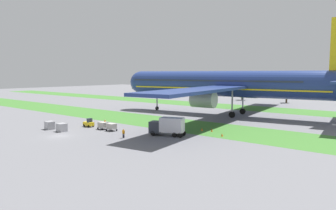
% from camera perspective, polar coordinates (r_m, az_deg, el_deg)
% --- Properties ---
extents(ground_plane, '(400.00, 400.00, 0.00)m').
position_cam_1_polar(ground_plane, '(64.57, -19.06, -5.34)').
color(ground_plane, slate).
extents(grass_strip_near, '(320.00, 15.85, 0.01)m').
position_cam_1_polar(grass_strip_near, '(80.85, -3.33, -2.84)').
color(grass_strip_near, '#3D752D').
rests_on(grass_strip_near, ground).
extents(grass_strip_far, '(320.00, 15.85, 0.01)m').
position_cam_1_polar(grass_strip_far, '(116.57, 11.37, -0.29)').
color(grass_strip_far, '#3D752D').
rests_on(grass_strip_far, ground).
extents(airliner, '(70.12, 86.65, 25.33)m').
position_cam_1_polar(airliner, '(91.88, 11.11, 3.79)').
color(airliner, navy).
rests_on(airliner, ground).
extents(baggage_tug, '(2.62, 1.34, 1.97)m').
position_cam_1_polar(baggage_tug, '(73.71, -14.13, -3.21)').
color(baggage_tug, yellow).
rests_on(baggage_tug, ground).
extents(cargo_dolly_lead, '(2.22, 1.53, 1.55)m').
position_cam_1_polar(cargo_dolly_lead, '(69.72, -11.71, -3.57)').
color(cargo_dolly_lead, '#A3A3A8').
rests_on(cargo_dolly_lead, ground).
extents(cargo_dolly_second, '(2.22, 1.53, 1.55)m').
position_cam_1_polar(cargo_dolly_second, '(67.49, -10.18, -3.85)').
color(cargo_dolly_second, '#A3A3A8').
rests_on(cargo_dolly_second, ground).
extents(catering_truck, '(7.33, 4.40, 3.58)m').
position_cam_1_polar(catering_truck, '(61.14, -0.09, -3.78)').
color(catering_truck, '#2D333D').
rests_on(catering_truck, ground).
extents(ground_crew_marshaller, '(0.47, 0.38, 1.74)m').
position_cam_1_polar(ground_crew_marshaller, '(72.41, -11.33, -3.20)').
color(ground_crew_marshaller, black).
rests_on(ground_crew_marshaller, ground).
extents(ground_crew_loader, '(0.54, 0.36, 1.74)m').
position_cam_1_polar(ground_crew_loader, '(59.87, -8.05, -5.02)').
color(ground_crew_loader, black).
rests_on(ground_crew_loader, ground).
extents(uld_container_0, '(2.08, 1.70, 1.69)m').
position_cam_1_polar(uld_container_0, '(69.46, -18.66, -3.86)').
color(uld_container_0, '#A3A3A8').
rests_on(uld_container_0, ground).
extents(uld_container_1, '(2.20, 1.86, 1.70)m').
position_cam_1_polar(uld_container_1, '(73.12, -20.62, -3.45)').
color(uld_container_1, '#A3A3A8').
rests_on(uld_container_1, ground).
extents(taxiway_marker_0, '(0.44, 0.44, 0.57)m').
position_cam_1_polar(taxiway_marker_0, '(61.67, 9.74, -5.35)').
color(taxiway_marker_0, orange).
rests_on(taxiway_marker_0, ground).
extents(taxiway_marker_1, '(0.44, 0.44, 0.57)m').
position_cam_1_polar(taxiway_marker_1, '(66.26, 7.91, -4.55)').
color(taxiway_marker_1, orange).
rests_on(taxiway_marker_1, ground).
extents(taxiway_marker_2, '(0.44, 0.44, 0.49)m').
position_cam_1_polar(taxiway_marker_2, '(75.64, -2.31, -3.24)').
color(taxiway_marker_2, orange).
rests_on(taxiway_marker_2, ground).
extents(taxiway_marker_3, '(0.44, 0.44, 0.58)m').
position_cam_1_polar(taxiway_marker_3, '(67.12, 6.15, -4.39)').
color(taxiway_marker_3, orange).
rests_on(taxiway_marker_3, ground).
extents(distant_tree_line, '(159.59, 10.59, 12.00)m').
position_cam_1_polar(distant_tree_line, '(144.77, 15.45, 3.47)').
color(distant_tree_line, '#4C3823').
rests_on(distant_tree_line, ground).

